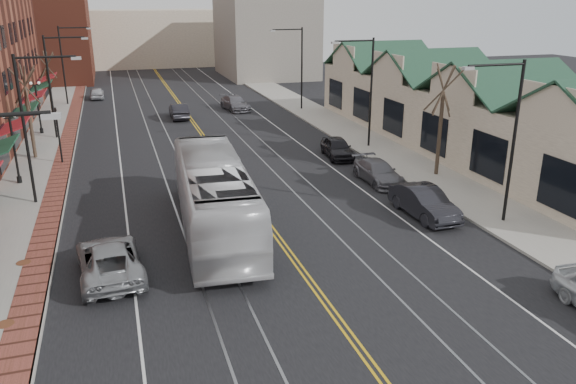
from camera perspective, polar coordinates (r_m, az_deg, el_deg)
ground at (r=20.52m, az=5.12°, el=-12.84°), size 160.00×160.00×0.00m
sidewalk_left at (r=37.92m, az=-24.38°, el=0.87°), size 4.00×120.00×0.15m
sidewalk_right at (r=42.06m, az=9.95°, el=3.99°), size 4.00×120.00×0.15m
building_right at (r=44.60m, az=17.05°, el=7.24°), size 8.00×36.00×4.60m
backdrop_left at (r=86.57m, az=-24.31°, el=14.95°), size 14.00×18.00×14.00m
backdrop_mid at (r=101.44m, az=-13.97°, el=14.98°), size 22.00×14.00×9.00m
backdrop_right at (r=84.08m, az=-2.38°, el=15.45°), size 12.00×16.00×11.00m
streetlight_l_1 at (r=32.79m, az=-24.60°, el=7.18°), size 3.33×0.25×8.00m
streetlight_l_2 at (r=48.53m, az=-22.62°, el=10.80°), size 3.33×0.25×8.00m
streetlight_l_3 at (r=64.40m, az=-21.59°, el=12.64°), size 3.33×0.25×8.00m
streetlight_r_0 at (r=28.98m, az=21.44°, el=6.23°), size 3.33×0.25×8.00m
streetlight_r_1 at (r=42.43m, az=7.92°, el=11.06°), size 3.33×0.25×8.00m
streetlight_r_2 at (r=57.20m, az=0.98°, el=13.27°), size 3.33×0.25×8.00m
lamppost_l_2 at (r=37.49m, az=-26.02°, el=3.84°), size 0.84×0.28×4.27m
lamppost_l_3 at (r=51.09m, az=-24.02°, el=7.74°), size 0.84×0.28×4.27m
tree_left_near at (r=43.01m, az=-24.86°, el=7.55°), size 1.78×1.37×6.48m
tree_left_far at (r=58.76m, az=-23.13°, el=10.21°), size 1.66×1.28×6.02m
tree_right_mid at (r=36.42m, az=15.28°, el=7.22°), size 1.90×1.46×6.93m
manhole_mid at (r=22.22m, az=-26.78°, el=-11.88°), size 0.60×0.60×0.02m
manhole_far at (r=26.62m, az=-25.28°, el=-6.50°), size 0.60×0.60×0.02m
traffic_signal at (r=41.06m, az=-22.31°, el=5.75°), size 0.18×0.15×3.80m
transit_bus at (r=27.22m, az=-7.52°, el=-0.40°), size 3.94×13.24×3.64m
parked_suv at (r=24.16m, az=-17.68°, el=-6.57°), size 2.84×5.46×1.47m
parked_car_b at (r=30.02m, az=13.66°, el=-1.01°), size 1.82×4.82×1.57m
parked_car_c at (r=35.11m, az=9.13°, el=2.02°), size 1.89×4.60×1.33m
parked_car_d at (r=40.34m, az=5.03°, el=4.51°), size 2.16×4.39×1.44m
distant_car_left at (r=54.58m, az=-11.02°, el=8.07°), size 1.54×4.35×1.43m
distant_car_right at (r=58.06m, az=-5.39°, el=8.97°), size 2.63×5.10×1.41m
distant_car_far at (r=68.09m, az=-18.83°, el=9.50°), size 1.53×3.81×1.30m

